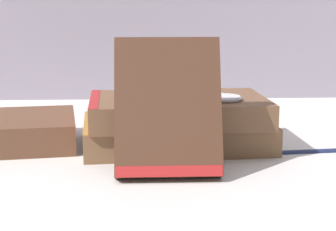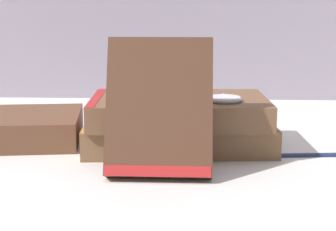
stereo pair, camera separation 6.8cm
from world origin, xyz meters
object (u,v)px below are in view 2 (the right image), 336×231
(book_flat_bottom, at_px, (174,133))
(book_leaning_front, at_px, (159,112))
(fountain_pen, at_px, (305,153))
(pocket_watch, at_px, (224,99))
(book_flat_top, at_px, (175,110))
(reading_glasses, at_px, (151,123))

(book_flat_bottom, height_order, book_leaning_front, book_leaning_front)
(book_flat_bottom, bearing_deg, fountain_pen, -19.52)
(book_leaning_front, relative_size, pocket_watch, 3.13)
(book_flat_top, height_order, fountain_pen, book_flat_top)
(book_flat_bottom, height_order, pocket_watch, pocket_watch)
(fountain_pen, bearing_deg, book_flat_bottom, 159.46)
(pocket_watch, relative_size, fountain_pen, 0.34)
(book_flat_bottom, relative_size, fountain_pen, 1.76)
(book_flat_top, distance_m, fountain_pen, 0.18)
(fountain_pen, bearing_deg, book_leaning_front, -161.52)
(pocket_watch, relative_size, reading_glasses, 0.48)
(book_leaning_front, xyz_separation_m, fountain_pen, (0.18, 0.08, -0.07))
(book_leaning_front, bearing_deg, pocket_watch, 49.68)
(book_flat_top, xyz_separation_m, pocket_watch, (0.06, -0.02, 0.02))
(book_leaning_front, bearing_deg, book_flat_top, 83.49)
(pocket_watch, xyz_separation_m, reading_glasses, (-0.11, 0.17, -0.07))
(book_leaning_front, xyz_separation_m, reading_glasses, (-0.03, 0.26, -0.07))
(book_flat_top, distance_m, pocket_watch, 0.07)
(book_leaning_front, xyz_separation_m, pocket_watch, (0.08, 0.09, -0.00))
(pocket_watch, height_order, fountain_pen, pocket_watch)
(fountain_pen, bearing_deg, reading_glasses, 133.27)
(book_leaning_front, height_order, reading_glasses, book_leaning_front)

